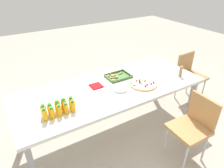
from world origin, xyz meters
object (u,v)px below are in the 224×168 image
(chair_near_right, at_px, (193,124))
(juice_bottle_4, at_px, (73,106))
(juice_bottle_0, at_px, (45,115))
(chair_end, at_px, (189,73))
(juice_bottle_6, at_px, (50,109))
(cardboard_tube, at_px, (181,71))
(fruit_pizza, at_px, (143,84))
(juice_bottle_9, at_px, (71,103))
(juice_bottle_8, at_px, (64,105))
(juice_bottle_7, at_px, (58,107))
(snack_tray, at_px, (117,76))
(juice_bottle_5, at_px, (44,111))
(plate_stack, at_px, (120,89))
(juice_bottle_1, at_px, (52,113))
(juice_bottle_3, at_px, (66,109))
(napkin_stack, at_px, (96,86))
(party_table, at_px, (111,90))
(juice_bottle_2, at_px, (59,111))

(chair_near_right, xyz_separation_m, juice_bottle_4, (-1.20, 0.65, 0.30))
(chair_near_right, distance_m, juice_bottle_0, 1.66)
(chair_end, relative_size, juice_bottle_6, 6.21)
(chair_near_right, xyz_separation_m, cardboard_tube, (0.40, 0.63, 0.31))
(chair_end, height_order, juice_bottle_0, juice_bottle_0)
(chair_near_right, height_order, juice_bottle_6, juice_bottle_6)
(juice_bottle_4, xyz_separation_m, fruit_pizza, (1.00, 0.06, -0.05))
(juice_bottle_9, height_order, cardboard_tube, cardboard_tube)
(juice_bottle_8, bearing_deg, juice_bottle_4, -43.88)
(juice_bottle_7, relative_size, cardboard_tube, 0.92)
(juice_bottle_9, height_order, snack_tray, juice_bottle_9)
(juice_bottle_5, height_order, plate_stack, juice_bottle_5)
(juice_bottle_7, bearing_deg, juice_bottle_0, -154.25)
(fruit_pizza, bearing_deg, juice_bottle_5, 179.69)
(juice_bottle_5, bearing_deg, cardboard_tube, -2.66)
(juice_bottle_7, bearing_deg, juice_bottle_1, -137.60)
(juice_bottle_3, distance_m, juice_bottle_9, 0.11)
(snack_tray, height_order, napkin_stack, snack_tray)
(juice_bottle_3, xyz_separation_m, juice_bottle_9, (0.08, 0.07, 0.01))
(juice_bottle_1, bearing_deg, fruit_pizza, 2.95)
(juice_bottle_3, bearing_deg, chair_near_right, -27.01)
(party_table, height_order, cardboard_tube, cardboard_tube)
(chair_near_right, relative_size, cardboard_tube, 5.39)
(juice_bottle_3, distance_m, napkin_stack, 0.63)
(chair_near_right, bearing_deg, juice_bottle_9, 60.64)
(juice_bottle_6, relative_size, snack_tray, 0.40)
(juice_bottle_5, bearing_deg, juice_bottle_9, -0.34)
(snack_tray, bearing_deg, chair_end, -5.52)
(juice_bottle_6, bearing_deg, juice_bottle_2, -45.35)
(juice_bottle_1, height_order, juice_bottle_8, juice_bottle_8)
(snack_tray, bearing_deg, juice_bottle_8, -158.48)
(juice_bottle_9, bearing_deg, juice_bottle_0, -167.45)
(juice_bottle_6, xyz_separation_m, snack_tray, (1.04, 0.35, -0.05))
(juice_bottle_3, bearing_deg, juice_bottle_1, -179.03)
(fruit_pizza, bearing_deg, cardboard_tube, -7.70)
(juice_bottle_3, xyz_separation_m, juice_bottle_6, (-0.15, 0.07, 0.00))
(juice_bottle_9, distance_m, snack_tray, 0.89)
(juice_bottle_2, distance_m, napkin_stack, 0.69)
(juice_bottle_5, relative_size, juice_bottle_9, 1.04)
(juice_bottle_3, bearing_deg, napkin_stack, 32.89)
(juice_bottle_3, distance_m, juice_bottle_4, 0.08)
(juice_bottle_5, height_order, napkin_stack, juice_bottle_5)
(party_table, bearing_deg, snack_tray, 42.33)
(snack_tray, relative_size, napkin_stack, 2.22)
(juice_bottle_0, relative_size, juice_bottle_1, 1.07)
(party_table, relative_size, chair_end, 2.96)
(juice_bottle_5, distance_m, juice_bottle_9, 0.30)
(juice_bottle_2, xyz_separation_m, juice_bottle_6, (-0.07, 0.07, -0.00))
(juice_bottle_2, bearing_deg, juice_bottle_6, 134.65)
(cardboard_tube, bearing_deg, plate_stack, 172.54)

